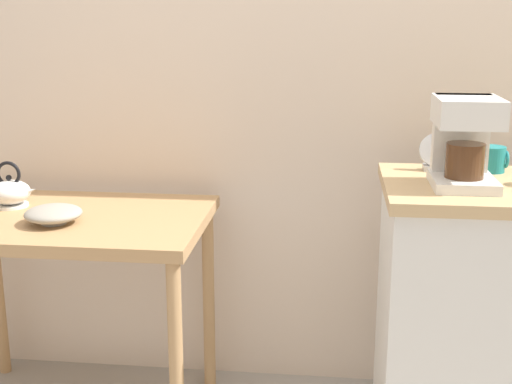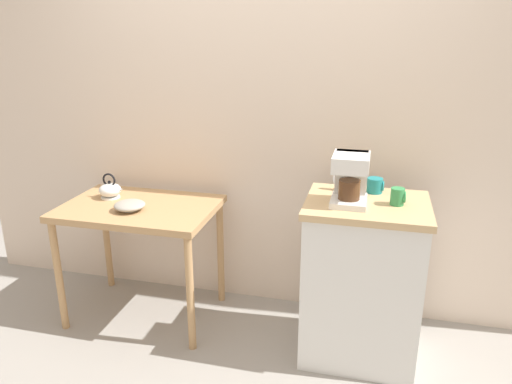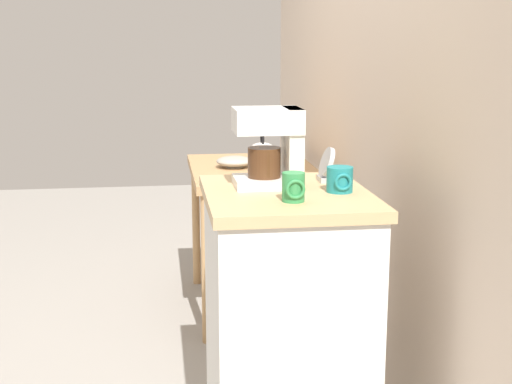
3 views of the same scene
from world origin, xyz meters
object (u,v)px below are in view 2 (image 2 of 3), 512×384
object	(u,v)px
coffee_maker	(350,176)
table_clock	(343,181)
bowl_stoneware	(130,205)
mug_tall_green	(398,197)
teakettle	(110,190)
mug_dark_teal	(375,185)

from	to	relation	value
coffee_maker	table_clock	world-z (taller)	coffee_maker
bowl_stoneware	table_clock	distance (m)	1.24
mug_tall_green	coffee_maker	bearing A→B (deg)	-174.85
teakettle	table_clock	bearing A→B (deg)	0.57
mug_tall_green	bowl_stoneware	bearing A→B (deg)	-179.22
mug_dark_teal	table_clock	size ratio (longest dim) A/B	0.76
coffee_maker	mug_tall_green	world-z (taller)	coffee_maker
bowl_stoneware	table_clock	xyz separation A→B (m)	(1.21, 0.19, 0.18)
coffee_maker	table_clock	bearing A→B (deg)	104.44
teakettle	mug_tall_green	bearing A→B (deg)	-5.16
teakettle	mug_dark_teal	distance (m)	1.62
mug_tall_green	mug_dark_teal	bearing A→B (deg)	123.78
coffee_maker	teakettle	bearing A→B (deg)	173.17
bowl_stoneware	coffee_maker	bearing A→B (deg)	-0.06
table_clock	mug_dark_teal	bearing A→B (deg)	0.80
bowl_stoneware	mug_dark_teal	xyz separation A→B (m)	(1.39, 0.19, 0.17)
mug_dark_teal	mug_tall_green	bearing A→B (deg)	-56.22
bowl_stoneware	mug_tall_green	bearing A→B (deg)	0.78
teakettle	table_clock	world-z (taller)	table_clock
bowl_stoneware	coffee_maker	xyz separation A→B (m)	(1.26, -0.00, 0.27)
teakettle	mug_tall_green	xyz separation A→B (m)	(1.73, -0.16, 0.16)
coffee_maker	table_clock	xyz separation A→B (m)	(-0.05, 0.19, -0.09)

